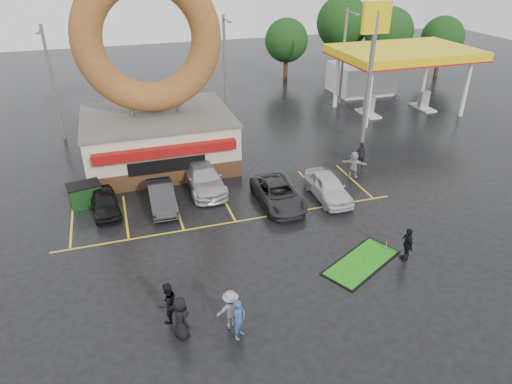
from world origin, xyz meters
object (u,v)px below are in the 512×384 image
object	(u,v)px
gas_station	(384,66)
streetlight_right	(344,55)
streetlight_left	(52,82)
putting_green	(361,263)
car_silver	(204,178)
car_grey	(278,194)
streetlight_mid	(225,66)
shell_sign	(373,48)
donut_shop	(155,103)
person_blue	(239,319)
car_dgrey	(162,197)
car_white	(328,187)
dumpster	(85,195)
car_black	(105,203)
person_cameraman	(407,244)

from	to	relation	value
gas_station	streetlight_right	size ratio (longest dim) A/B	1.52
streetlight_left	putting_green	world-z (taller)	streetlight_left
streetlight_right	car_silver	bearing A→B (deg)	-140.46
car_grey	putting_green	bearing A→B (deg)	-74.16
gas_station	streetlight_mid	xyz separation A→B (m)	(-16.00, -0.02, 1.08)
streetlight_left	car_silver	xyz separation A→B (m)	(9.14, -11.92, -4.00)
shell_sign	donut_shop	bearing A→B (deg)	176.53
person_blue	gas_station	bearing A→B (deg)	6.12
streetlight_right	car_silver	size ratio (longest dim) A/B	1.67
car_dgrey	putting_green	world-z (taller)	car_dgrey
car_white	donut_shop	bearing A→B (deg)	138.31
car_silver	dumpster	distance (m)	7.33
shell_sign	gas_station	bearing A→B (deg)	51.93
streetlight_right	dumpster	size ratio (longest dim) A/B	5.00
car_silver	person_blue	xyz separation A→B (m)	(-1.32, -13.10, 0.15)
car_white	gas_station	bearing A→B (deg)	51.33
gas_station	car_silver	bearing A→B (deg)	-148.19
putting_green	car_silver	bearing A→B (deg)	119.54
car_black	putting_green	world-z (taller)	car_black
person_cameraman	streetlight_right	bearing A→B (deg)	172.87
car_white	dumpster	xyz separation A→B (m)	(-14.46, 3.72, -0.12)
putting_green	streetlight_left	bearing A→B (deg)	123.99
car_grey	dumpster	bearing A→B (deg)	162.37
streetlight_right	car_black	size ratio (longest dim) A/B	2.38
car_white	car_black	bearing A→B (deg)	170.85
car_dgrey	person_cameraman	world-z (taller)	person_cameraman
donut_shop	car_grey	size ratio (longest dim) A/B	2.69
donut_shop	putting_green	distance (m)	17.77
putting_green	car_black	bearing A→B (deg)	142.94
gas_station	car_grey	distance (m)	23.78
car_dgrey	car_white	bearing A→B (deg)	-10.65
person_blue	streetlight_mid	bearing A→B (deg)	33.18
person_cameraman	putting_green	size ratio (longest dim) A/B	0.38
donut_shop	person_cameraman	bearing A→B (deg)	-56.76
car_black	donut_shop	bearing A→B (deg)	50.99
shell_sign	dumpster	size ratio (longest dim) A/B	5.89
streetlight_mid	car_black	size ratio (longest dim) A/B	2.38
streetlight_left	streetlight_right	size ratio (longest dim) A/B	1.00
car_grey	person_blue	size ratio (longest dim) A/B	2.70
person_cameraman	car_dgrey	bearing A→B (deg)	-116.78
person_cameraman	person_blue	bearing A→B (deg)	-62.78
car_white	streetlight_left	bearing A→B (deg)	137.40
gas_station	person_cameraman	world-z (taller)	gas_station
streetlight_right	putting_green	distance (m)	27.02
donut_shop	shell_sign	world-z (taller)	donut_shop
car_silver	person_blue	distance (m)	13.16
donut_shop	streetlight_left	xyz separation A→B (m)	(-7.00, 6.95, 0.32)
gas_station	dumpster	distance (m)	31.11
shell_sign	person_cameraman	xyz separation A→B (m)	(-5.78, -14.63, -6.47)
gas_station	person_cameraman	distance (m)	26.95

